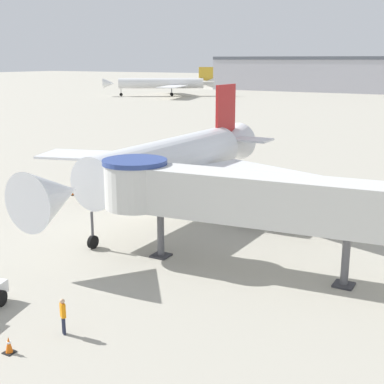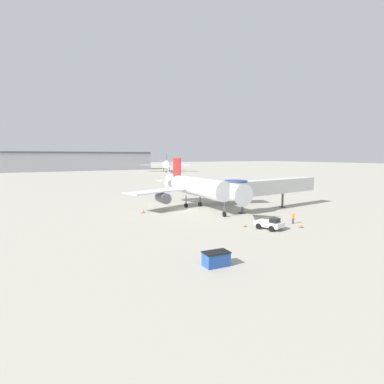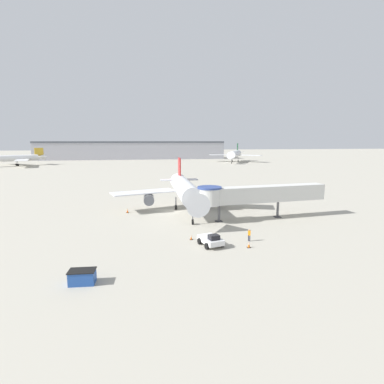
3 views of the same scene
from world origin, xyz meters
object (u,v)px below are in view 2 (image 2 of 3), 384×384
object	(u,v)px
traffic_cone_apron_front	(301,225)
background_jet_green_tail	(167,164)
traffic_cone_port_wing	(143,211)
ground_crew_marshaller	(293,217)
jet_bridge	(268,187)
traffic_cone_near_nose	(245,225)
main_airplane	(197,187)
service_container_blue	(216,259)
pushback_tug_white	(270,224)

from	to	relation	value
traffic_cone_apron_front	background_jet_green_tail	bearing A→B (deg)	73.16
traffic_cone_port_wing	ground_crew_marshaller	size ratio (longest dim) A/B	0.48
jet_bridge	traffic_cone_near_nose	distance (m)	16.45
traffic_cone_near_nose	ground_crew_marshaller	distance (m)	8.13
background_jet_green_tail	main_airplane	bearing A→B (deg)	-86.24
service_container_blue	traffic_cone_near_nose	bearing A→B (deg)	41.74
pushback_tug_white	traffic_cone_port_wing	size ratio (longest dim) A/B	5.15
service_container_blue	traffic_cone_near_nose	distance (m)	16.95
pushback_tug_white	traffic_cone_near_nose	bearing A→B (deg)	112.16
main_airplane	service_container_blue	size ratio (longest dim) A/B	11.07
jet_bridge	service_container_blue	distance (m)	33.02
ground_crew_marshaller	background_jet_green_tail	size ratio (longest dim) A/B	0.05
main_airplane	background_jet_green_tail	world-z (taller)	background_jet_green_tail
traffic_cone_apron_front	background_jet_green_tail	size ratio (longest dim) A/B	0.02
jet_bridge	service_container_blue	size ratio (longest dim) A/B	9.07
service_container_blue	jet_bridge	bearing A→B (deg)	38.83
background_jet_green_tail	service_container_blue	bearing A→B (deg)	-87.17
service_container_blue	ground_crew_marshaller	distance (m)	22.49
service_container_blue	traffic_cone_apron_front	distance (m)	20.75
jet_bridge	background_jet_green_tail	size ratio (longest dim) A/B	0.68
pushback_tug_white	main_airplane	bearing A→B (deg)	76.23
traffic_cone_apron_front	ground_crew_marshaller	bearing A→B (deg)	69.22
background_jet_green_tail	traffic_cone_apron_front	bearing A→B (deg)	-81.57
pushback_tug_white	ground_crew_marshaller	bearing A→B (deg)	-6.82
pushback_tug_white	background_jet_green_tail	xyz separation A→B (m)	(50.66, 150.26, 4.44)
main_airplane	traffic_cone_near_nose	bearing A→B (deg)	-94.69
pushback_tug_white	service_container_blue	xyz separation A→B (m)	(-14.85, -8.42, -0.09)
main_airplane	jet_bridge	distance (m)	13.86
traffic_cone_near_nose	ground_crew_marshaller	xyz separation A→B (m)	(7.84, -2.01, 0.71)
traffic_cone_near_nose	background_jet_green_tail	distance (m)	156.67
jet_bridge	pushback_tug_white	size ratio (longest dim) A/B	5.59
jet_bridge	main_airplane	bearing A→B (deg)	138.36
jet_bridge	traffic_cone_port_wing	distance (m)	24.42
traffic_cone_port_wing	pushback_tug_white	bearing A→B (deg)	-60.25
jet_bridge	pushback_tug_white	distance (m)	16.62
main_airplane	service_container_blue	distance (m)	32.16
pushback_tug_white	service_container_blue	distance (m)	17.07
pushback_tug_white	traffic_cone_port_wing	distance (m)	23.80
jet_bridge	background_jet_green_tail	xyz separation A→B (m)	(39.96, 138.11, 0.73)
jet_bridge	pushback_tug_white	world-z (taller)	jet_bridge
traffic_cone_near_nose	traffic_cone_port_wing	world-z (taller)	traffic_cone_port_wing
traffic_cone_near_nose	traffic_cone_port_wing	xyz separation A→B (m)	(-9.60, 17.80, 0.10)
traffic_cone_apron_front	background_jet_green_tail	distance (m)	158.68
main_airplane	jet_bridge	size ratio (longest dim) A/B	1.22
service_container_blue	ground_crew_marshaller	size ratio (longest dim) A/B	1.51
pushback_tug_white	traffic_cone_apron_front	bearing A→B (deg)	-33.51
traffic_cone_apron_front	traffic_cone_port_wing	size ratio (longest dim) A/B	0.92
main_airplane	ground_crew_marshaller	bearing A→B (deg)	-71.50
service_container_blue	traffic_cone_near_nose	size ratio (longest dim) A/B	4.13
traffic_cone_apron_front	traffic_cone_near_nose	size ratio (longest dim) A/B	1.20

